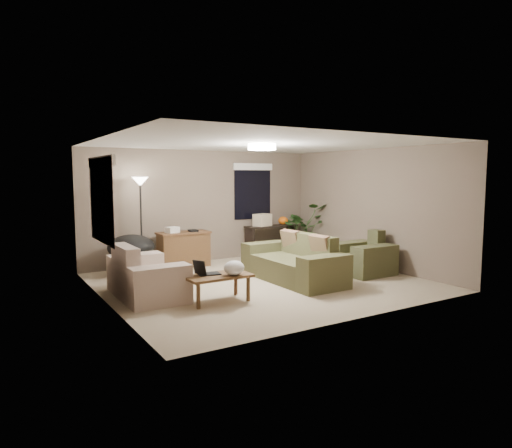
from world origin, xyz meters
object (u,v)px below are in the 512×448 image
armchair (363,259)px  coffee_table (218,279)px  console_table (271,238)px  houseplant (303,235)px  cat_scratching_post (356,257)px  loveseat (145,278)px  desk (184,249)px  floor_lamp (140,193)px  papasan_chair (131,252)px  main_sofa (294,264)px

armchair → coffee_table: armchair is taller
armchair → console_table: (-0.48, 2.60, 0.14)m
houseplant → cat_scratching_post: houseplant is taller
coffee_table → cat_scratching_post: bearing=13.4°
houseplant → loveseat: bearing=-158.3°
desk → console_table: size_ratio=0.85×
console_table → floor_lamp: (-3.21, -0.12, 1.16)m
armchair → console_table: bearing=100.5°
coffee_table → papasan_chair: bearing=102.8°
armchair → floor_lamp: 4.63m
papasan_chair → cat_scratching_post: 4.63m
loveseat → houseplant: bearing=21.7°
houseplant → floor_lamp: bearing=177.7°
loveseat → papasan_chair: bearing=80.8°
armchair → console_table: armchair is taller
console_table → cat_scratching_post: size_ratio=2.60×
coffee_table → floor_lamp: bearing=96.1°
main_sofa → houseplant: size_ratio=1.72×
main_sofa → console_table: (1.03, 2.36, 0.14)m
main_sofa → coffee_table: bearing=-162.8°
main_sofa → loveseat: (-2.74, 0.29, 0.00)m
cat_scratching_post → main_sofa: bearing=-170.6°
main_sofa → desk: (-1.27, 2.24, 0.08)m
console_table → papasan_chair: 3.51m
desk → houseplant: bearing=-3.0°
desk → console_table: 2.31m
coffee_table → houseplant: size_ratio=0.78×
loveseat → houseplant: 4.86m
loveseat → armchair: 4.28m
loveseat → houseplant: size_ratio=1.25×
coffee_table → console_table: size_ratio=0.77×
console_table → houseplant: size_ratio=1.02×
armchair → desk: size_ratio=0.91×
loveseat → desk: (1.47, 1.95, 0.08)m
loveseat → armchair: (4.25, -0.53, 0.00)m
loveseat → desk: loveseat is taller
armchair → papasan_chair: 4.56m
main_sofa → coffee_table: 1.96m
desk → houseplant: houseplant is taller
main_sofa → desk: main_sofa is taller
coffee_table → papasan_chair: papasan_chair is taller
papasan_chair → main_sofa: bearing=-39.0°
houseplant → main_sofa: bearing=-130.4°
armchair → floor_lamp: (-3.69, 2.49, 1.30)m
coffee_table → houseplant: 4.52m
coffee_table → houseplant: houseplant is taller
coffee_table → armchair: bearing=5.7°
desk → console_table: same height
loveseat → desk: size_ratio=1.45×
armchair → desk: armchair is taller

